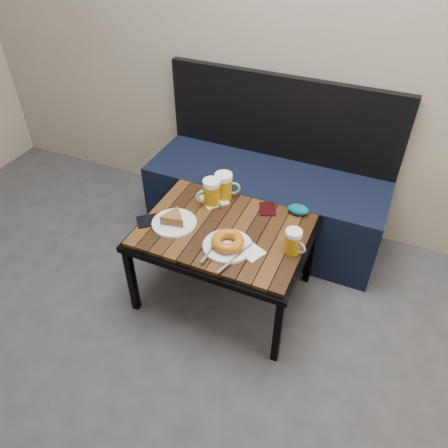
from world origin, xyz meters
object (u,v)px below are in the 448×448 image
at_px(beer_mug_left, 211,192).
at_px(plate_pie, 174,220).
at_px(cafe_table, 224,235).
at_px(beer_mug_centre, 224,186).
at_px(knit_pouch, 298,210).
at_px(passport_navy, 150,220).
at_px(bench, 266,196).
at_px(plate_bagel, 228,243).
at_px(beer_mug_right, 293,241).
at_px(passport_burgundy, 268,209).

relative_size(beer_mug_left, plate_pie, 0.65).
height_order(cafe_table, beer_mug_centre, beer_mug_centre).
bearing_deg(knit_pouch, cafe_table, -138.73).
relative_size(passport_navy, knit_pouch, 1.18).
height_order(bench, beer_mug_centre, bench).
xyz_separation_m(beer_mug_centre, plate_bagel, (0.17, -0.35, -0.05)).
bearing_deg(plate_pie, cafe_table, 16.32).
relative_size(beer_mug_centre, plate_bagel, 0.49).
xyz_separation_m(beer_mug_right, knit_pouch, (-0.06, 0.28, -0.04)).
xyz_separation_m(cafe_table, beer_mug_centre, (-0.10, 0.23, 0.12)).
bearing_deg(cafe_table, knit_pouch, 41.27).
distance_m(cafe_table, knit_pouch, 0.40).
xyz_separation_m(beer_mug_left, passport_burgundy, (0.29, 0.07, -0.07)).
bearing_deg(bench, beer_mug_left, -110.23).
height_order(beer_mug_centre, passport_burgundy, beer_mug_centre).
height_order(bench, beer_mug_right, bench).
bearing_deg(plate_bagel, passport_burgundy, 77.80).
relative_size(beer_mug_left, passport_burgundy, 1.28).
height_order(beer_mug_centre, beer_mug_right, beer_mug_centre).
distance_m(bench, plate_pie, 0.75).
height_order(plate_pie, passport_navy, plate_pie).
height_order(beer_mug_centre, knit_pouch, beer_mug_centre).
relative_size(beer_mug_centre, passport_navy, 1.14).
bearing_deg(passport_navy, plate_bagel, 46.19).
bearing_deg(beer_mug_left, plate_bagel, 86.39).
bearing_deg(beer_mug_centre, beer_mug_left, -141.97).
bearing_deg(plate_bagel, knit_pouch, 59.07).
distance_m(beer_mug_centre, knit_pouch, 0.40).
bearing_deg(passport_burgundy, beer_mug_centre, 156.72).
bearing_deg(plate_bagel, cafe_table, 120.63).
bearing_deg(knit_pouch, beer_mug_right, -78.96).
relative_size(plate_pie, plate_bagel, 0.74).
bearing_deg(passport_navy, beer_mug_right, 55.02).
distance_m(bench, passport_navy, 0.81).
xyz_separation_m(bench, beer_mug_right, (0.33, -0.62, 0.26)).
bearing_deg(knit_pouch, plate_bagel, -120.93).
bearing_deg(passport_burgundy, cafe_table, -144.55).
height_order(plate_pie, knit_pouch, plate_pie).
xyz_separation_m(beer_mug_left, beer_mug_right, (0.49, -0.18, -0.01)).
distance_m(cafe_table, beer_mug_right, 0.37).
xyz_separation_m(beer_mug_left, passport_navy, (-0.22, -0.25, -0.07)).
height_order(bench, passport_burgundy, bench).
bearing_deg(beer_mug_left, beer_mug_right, 118.81).
bearing_deg(plate_pie, passport_navy, -168.37).
bearing_deg(cafe_table, beer_mug_right, -3.75).
relative_size(cafe_table, plate_bagel, 2.81).
distance_m(beer_mug_right, knit_pouch, 0.29).
bearing_deg(plate_bagel, passport_navy, 176.92).
relative_size(beer_mug_right, passport_navy, 0.94).
xyz_separation_m(beer_mug_right, passport_navy, (-0.71, -0.07, -0.06)).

